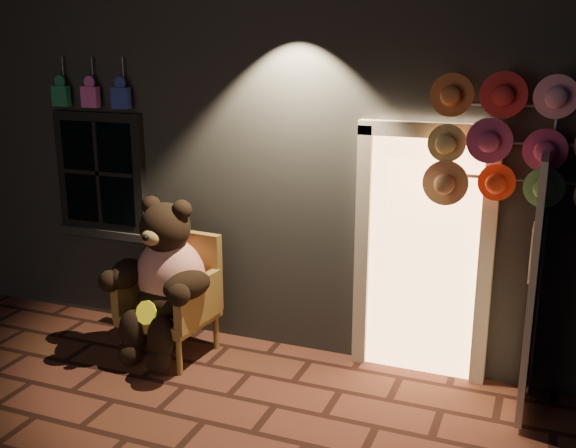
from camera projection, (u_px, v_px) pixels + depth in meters
The scene contains 5 objects.
ground at pixel (204, 421), 5.17m from camera, with size 60.00×60.00×0.00m, color #572B21.
shop_building at pixel (355, 132), 8.29m from camera, with size 7.30×5.95×3.51m.
wicker_armchair at pixel (174, 295), 6.22m from camera, with size 0.83×0.76×1.12m.
teddy_bear at pixel (164, 280), 6.04m from camera, with size 1.06×0.86×1.46m.
hat_rack at pixel (522, 148), 5.03m from camera, with size 1.45×0.22×2.57m.
Camera 1 is at (2.30, -4.02, 2.83)m, focal length 42.00 mm.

